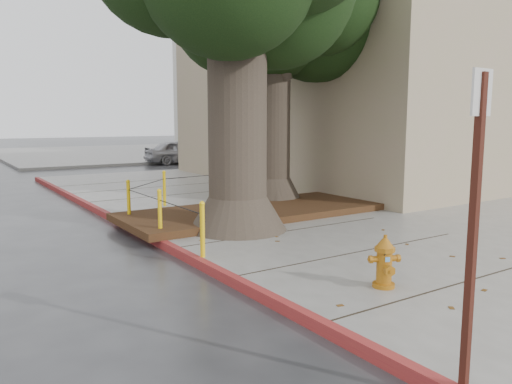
% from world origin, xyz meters
% --- Properties ---
extents(ground, '(140.00, 140.00, 0.00)m').
position_xyz_m(ground, '(0.00, 0.00, 0.00)').
color(ground, '#28282B').
rests_on(ground, ground).
extents(sidewalk_main, '(16.00, 26.00, 0.15)m').
position_xyz_m(sidewalk_main, '(6.00, 2.50, 0.07)').
color(sidewalk_main, slate).
rests_on(sidewalk_main, ground).
extents(sidewalk_far, '(16.00, 20.00, 0.15)m').
position_xyz_m(sidewalk_far, '(6.00, 30.00, 0.07)').
color(sidewalk_far, slate).
rests_on(sidewalk_far, ground).
extents(curb_red, '(0.14, 26.00, 0.16)m').
position_xyz_m(curb_red, '(-2.00, 2.50, 0.07)').
color(curb_red, maroon).
rests_on(curb_red, ground).
extents(planter_bed, '(6.40, 2.60, 0.16)m').
position_xyz_m(planter_bed, '(0.90, 3.90, 0.23)').
color(planter_bed, black).
rests_on(planter_bed, sidewalk_main).
extents(building_corner, '(12.00, 13.00, 10.00)m').
position_xyz_m(building_corner, '(10.00, 8.50, 5.00)').
color(building_corner, tan).
rests_on(building_corner, ground).
extents(building_side_white, '(10.00, 10.00, 9.00)m').
position_xyz_m(building_side_white, '(16.00, 26.00, 4.50)').
color(building_side_white, silver).
rests_on(building_side_white, ground).
extents(building_side_grey, '(12.00, 14.00, 12.00)m').
position_xyz_m(building_side_grey, '(22.00, 32.00, 6.00)').
color(building_side_grey, slate).
rests_on(building_side_grey, ground).
extents(tree_far, '(4.50, 3.80, 7.17)m').
position_xyz_m(tree_far, '(2.64, 5.32, 5.02)').
color(tree_far, '#4C3F33').
rests_on(tree_far, sidewalk_main).
extents(bollard_ring, '(3.79, 5.39, 0.95)m').
position_xyz_m(bollard_ring, '(-0.87, 4.38, 0.66)').
color(bollard_ring, yellow).
rests_on(bollard_ring, sidewalk_main).
extents(fire_hydrant, '(0.40, 0.40, 0.73)m').
position_xyz_m(fire_hydrant, '(-0.55, -1.52, 0.51)').
color(fire_hydrant, '#AF6611').
rests_on(fire_hydrant, sidewalk_main).
extents(signpost, '(0.26, 0.07, 2.65)m').
position_xyz_m(signpost, '(-1.95, -3.69, 1.65)').
color(signpost, '#471911').
rests_on(signpost, sidewalk_main).
extents(car_silver, '(4.04, 1.86, 1.34)m').
position_xyz_m(car_silver, '(6.30, 19.75, 0.67)').
color(car_silver, '#A0A0A5').
rests_on(car_silver, ground).
extents(car_red, '(3.51, 1.50, 1.13)m').
position_xyz_m(car_red, '(11.98, 17.46, 0.56)').
color(car_red, maroon).
rests_on(car_red, ground).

